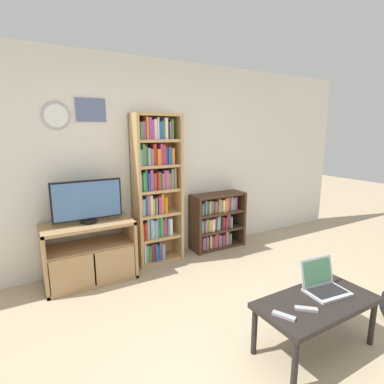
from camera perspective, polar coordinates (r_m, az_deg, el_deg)
ground_plane at (r=2.60m, az=12.81°, el=-29.88°), size 18.00×18.00×0.00m
wall_back at (r=3.95m, az=-9.52°, el=5.52°), size 7.19×0.09×2.60m
tv_stand at (r=3.68m, az=-18.86°, el=-10.78°), size 0.99×0.50×0.69m
television at (r=3.53m, az=-19.32°, el=-1.69°), size 0.76×0.18×0.49m
bookshelf_tall at (r=3.88m, az=-7.05°, el=0.61°), size 0.61×0.29×1.92m
bookshelf_short at (r=4.45m, az=4.42°, el=-5.53°), size 0.82×0.31×0.82m
coffee_table at (r=2.66m, az=22.63°, el=-19.37°), size 0.98×0.48×0.43m
laptop at (r=2.77m, az=23.65°, el=-15.65°), size 0.36×0.31×0.25m
remote_near_laptop at (r=2.36m, az=17.08°, el=-21.62°), size 0.11×0.16×0.02m
remote_far_from_laptop at (r=2.48m, az=20.93°, el=-20.09°), size 0.15×0.14×0.02m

